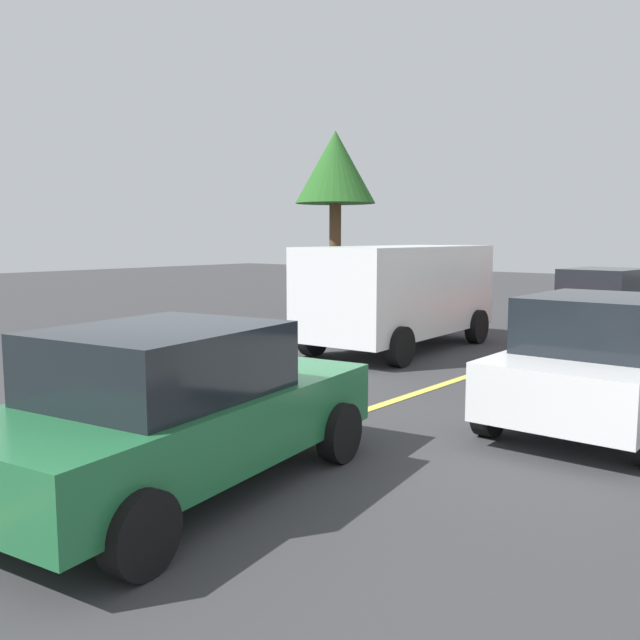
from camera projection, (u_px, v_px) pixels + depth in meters
name	position (u px, v px, depth m)	size (l,w,h in m)	color
ground_plane	(197.00, 467.00, 7.09)	(80.00, 80.00, 0.00)	#38383A
lane_marking_centre	(365.00, 410.00, 9.38)	(28.00, 0.16, 0.01)	#E0D14C
white_van	(401.00, 290.00, 14.44)	(5.31, 2.52, 2.20)	white
car_green_crossing	(174.00, 408.00, 6.36)	(4.48, 2.62, 1.58)	#236B3D
car_red_approaching	(605.00, 301.00, 16.74)	(4.39, 2.24, 1.63)	red
car_white_mid_road	(602.00, 361.00, 8.56)	(4.04, 2.08, 1.67)	white
tree_left_verge	(335.00, 170.00, 21.74)	(2.58, 2.58, 5.77)	#513823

